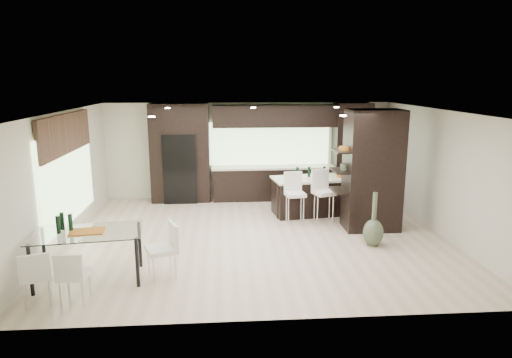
{
  "coord_description": "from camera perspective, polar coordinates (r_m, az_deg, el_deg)",
  "views": [
    {
      "loc": [
        -0.74,
        -9.35,
        3.35
      ],
      "look_at": [
        0.0,
        0.6,
        1.15
      ],
      "focal_mm": 32.0,
      "sensor_mm": 36.0,
      "label": 1
    }
  ],
  "objects": [
    {
      "name": "stool_left",
      "position": [
        10.74,
        4.89,
        -3.06
      ],
      "size": [
        0.49,
        0.49,
        0.98
      ],
      "primitive_type": "cube",
      "rotation": [
        0.0,
        0.0,
        0.14
      ],
      "color": "white",
      "rests_on": "ground"
    },
    {
      "name": "stool_mid",
      "position": [
        10.85,
        8.47,
        -2.88
      ],
      "size": [
        0.57,
        0.57,
        1.02
      ],
      "primitive_type": "cube",
      "rotation": [
        0.0,
        0.0,
        0.32
      ],
      "color": "white",
      "rests_on": "ground"
    },
    {
      "name": "partition_column",
      "position": [
        10.5,
        14.39,
        1.06
      ],
      "size": [
        1.2,
        0.8,
        2.7
      ],
      "primitive_type": "cube",
      "color": "black",
      "rests_on": "ground"
    },
    {
      "name": "bench",
      "position": [
        11.73,
        6.19,
        -3.07
      ],
      "size": [
        1.26,
        0.66,
        0.46
      ],
      "primitive_type": "cube",
      "rotation": [
        0.0,
        0.0,
        0.17
      ],
      "color": "black",
      "rests_on": "ground"
    },
    {
      "name": "dining_table",
      "position": [
        8.27,
        -20.14,
        -9.04
      ],
      "size": [
        1.89,
        1.21,
        0.86
      ],
      "primitive_type": "cube",
      "rotation": [
        0.0,
        0.0,
        0.12
      ],
      "color": "white",
      "rests_on": "ground"
    },
    {
      "name": "ceiling",
      "position": [
        9.4,
        0.27,
        8.47
      ],
      "size": [
        8.0,
        7.0,
        0.02
      ],
      "primitive_type": "cube",
      "color": "white",
      "rests_on": "ground"
    },
    {
      "name": "window_left",
      "position": [
        10.27,
        -22.43,
        0.26
      ],
      "size": [
        0.04,
        3.2,
        1.9
      ],
      "primitive_type": "cube",
      "color": "#B2D199",
      "rests_on": "left_wall"
    },
    {
      "name": "back_cabinetry",
      "position": [
        12.74,
        1.39,
        3.4
      ],
      "size": [
        6.8,
        0.68,
        2.7
      ],
      "primitive_type": "cube",
      "color": "black",
      "rests_on": "ground"
    },
    {
      "name": "refrigerator",
      "position": [
        12.75,
        -9.4,
        1.41
      ],
      "size": [
        0.9,
        0.68,
        1.9
      ],
      "primitive_type": "cube",
      "color": "black",
      "rests_on": "ground"
    },
    {
      "name": "floor_vase",
      "position": [
        9.57,
        14.53,
        -4.91
      ],
      "size": [
        0.48,
        0.48,
        1.13
      ],
      "primitive_type": null,
      "rotation": [
        0.0,
        0.0,
        0.17
      ],
      "color": "#46543C",
      "rests_on": "ground"
    },
    {
      "name": "kitchen_island",
      "position": [
        11.62,
        7.6,
        -2.06
      ],
      "size": [
        2.34,
        1.26,
        0.93
      ],
      "primitive_type": "cube",
      "rotation": [
        0.0,
        0.0,
        0.14
      ],
      "color": "black",
      "rests_on": "ground"
    },
    {
      "name": "right_wall",
      "position": [
        10.67,
        22.22,
        0.7
      ],
      "size": [
        0.02,
        7.0,
        2.7
      ],
      "primitive_type": "cube",
      "color": "beige",
      "rests_on": "ground"
    },
    {
      "name": "stool_right",
      "position": [
        11.07,
        11.88,
        -3.1
      ],
      "size": [
        0.44,
        0.44,
        0.87
      ],
      "primitive_type": "cube",
      "rotation": [
        0.0,
        0.0,
        -0.16
      ],
      "color": "white",
      "rests_on": "ground"
    },
    {
      "name": "stone_accent",
      "position": [
        10.13,
        -22.69,
        5.25
      ],
      "size": [
        0.08,
        3.0,
        0.8
      ],
      "primitive_type": "cube",
      "color": "brown",
      "rests_on": "left_wall"
    },
    {
      "name": "left_wall",
      "position": [
        10.1,
        -22.99,
        0.02
      ],
      "size": [
        0.02,
        7.0,
        2.7
      ],
      "primitive_type": "cube",
      "color": "beige",
      "rests_on": "ground"
    },
    {
      "name": "back_wall",
      "position": [
        13.02,
        -0.95,
        3.6
      ],
      "size": [
        8.0,
        0.02,
        2.7
      ],
      "primitive_type": "cube",
      "color": "beige",
      "rests_on": "ground"
    },
    {
      "name": "ceiling_spots",
      "position": [
        9.65,
        0.16,
        8.46
      ],
      "size": [
        4.0,
        3.0,
        0.02
      ],
      "primitive_type": "cube",
      "color": "white",
      "rests_on": "ceiling"
    },
    {
      "name": "chair_far",
      "position": [
        7.76,
        -25.75,
        -11.21
      ],
      "size": [
        0.55,
        0.55,
        0.79
      ],
      "primitive_type": "cube",
      "rotation": [
        0.0,
        0.0,
        0.34
      ],
      "color": "white",
      "rests_on": "ground"
    },
    {
      "name": "window_back",
      "position": [
        13.0,
        1.71,
        4.47
      ],
      "size": [
        3.4,
        0.04,
        1.2
      ],
      "primitive_type": "cube",
      "color": "#B2D199",
      "rests_on": "back_wall"
    },
    {
      "name": "ground",
      "position": [
        9.96,
        0.26,
        -7.22
      ],
      "size": [
        8.0,
        8.0,
        0.0
      ],
      "primitive_type": "plane",
      "color": "beige",
      "rests_on": "ground"
    },
    {
      "name": "chair_end",
      "position": [
        8.02,
        -11.72,
        -9.1
      ],
      "size": [
        0.61,
        0.61,
        0.88
      ],
      "primitive_type": "cube",
      "rotation": [
        0.0,
        0.0,
        1.93
      ],
      "color": "white",
      "rests_on": "ground"
    },
    {
      "name": "chair_near",
      "position": [
        7.59,
        -21.74,
        -11.46
      ],
      "size": [
        0.44,
        0.44,
        0.78
      ],
      "primitive_type": "cube",
      "rotation": [
        0.0,
        0.0,
        -0.05
      ],
      "color": "white",
      "rests_on": "ground"
    }
  ]
}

